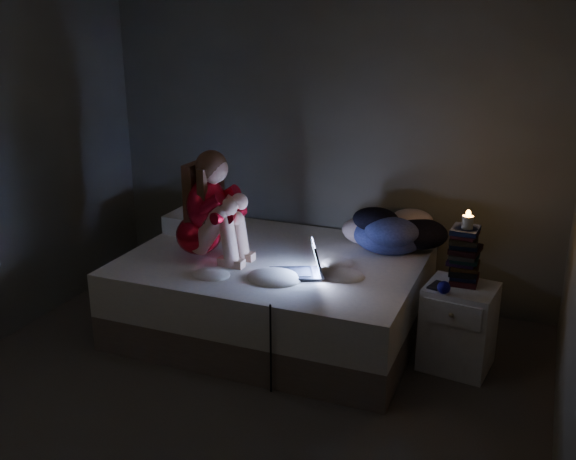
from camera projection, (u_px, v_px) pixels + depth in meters
The scene contains 12 objects.
floor at pixel (214, 415), 3.76m from camera, with size 3.60×3.80×0.02m, color #3C3836.
wall_back at pixel (327, 132), 5.03m from camera, with size 3.60×0.02×2.60m, color slate.
bed at pixel (274, 293), 4.67m from camera, with size 2.01×1.50×0.55m, color beige, non-canonical shape.
pillow at pixel (200, 223), 5.10m from camera, with size 0.48×0.34×0.14m, color silver.
woman at pixel (198, 204), 4.48m from camera, with size 0.47×0.31×0.77m, color maroon, non-canonical shape.
laptop at pixel (295, 258), 4.23m from camera, with size 0.34×0.24×0.24m, color black, non-canonical shape.
clothes_pile at pixel (389, 228), 4.68m from camera, with size 0.54×0.43×0.32m, color navy, non-canonical shape.
nightstand at pixel (458, 327), 4.18m from camera, with size 0.42×0.37×0.56m, color silver.
book_stack at pixel (465, 253), 4.09m from camera, with size 0.19×0.25×0.38m, color black, non-canonical shape.
candle at pixel (468, 218), 4.02m from camera, with size 0.07×0.07×0.08m, color beige.
phone at pixel (438, 287), 4.07m from camera, with size 0.07×0.14×0.01m, color black.
blue_orb at pixel (447, 289), 3.96m from camera, with size 0.08×0.08×0.08m, color navy.
Camera 1 is at (1.60, -2.84, 2.19)m, focal length 41.11 mm.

